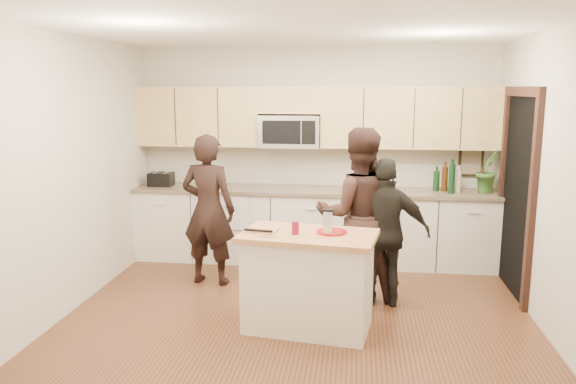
# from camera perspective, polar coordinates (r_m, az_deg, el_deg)

# --- Properties ---
(floor) EXTENTS (4.50, 4.50, 0.00)m
(floor) POSITION_cam_1_polar(r_m,az_deg,el_deg) (5.68, 1.13, -12.12)
(floor) COLOR brown
(floor) RESTS_ON ground
(room_shell) EXTENTS (4.52, 4.02, 2.71)m
(room_shell) POSITION_cam_1_polar(r_m,az_deg,el_deg) (5.26, 1.20, 5.56)
(room_shell) COLOR #B9B19E
(room_shell) RESTS_ON ground
(back_cabinetry) EXTENTS (4.50, 0.66, 0.94)m
(back_cabinetry) POSITION_cam_1_polar(r_m,az_deg,el_deg) (7.13, 2.57, -3.38)
(back_cabinetry) COLOR beige
(back_cabinetry) RESTS_ON ground
(upper_cabinetry) EXTENTS (4.50, 0.33, 0.75)m
(upper_cabinetry) POSITION_cam_1_polar(r_m,az_deg,el_deg) (7.07, 3.03, 7.75)
(upper_cabinetry) COLOR #D5B66D
(upper_cabinetry) RESTS_ON ground
(microwave) EXTENTS (0.76, 0.41, 0.40)m
(microwave) POSITION_cam_1_polar(r_m,az_deg,el_deg) (7.08, 0.20, 6.20)
(microwave) COLOR silver
(microwave) RESTS_ON ground
(doorway) EXTENTS (0.06, 1.25, 2.20)m
(doorway) POSITION_cam_1_polar(r_m,az_deg,el_deg) (6.42, 22.28, 0.53)
(doorway) COLOR black
(doorway) RESTS_ON ground
(framed_picture) EXTENTS (0.30, 0.03, 0.38)m
(framed_picture) POSITION_cam_1_polar(r_m,az_deg,el_deg) (7.39, 18.09, 2.98)
(framed_picture) COLOR black
(framed_picture) RESTS_ON ground
(dish_towel) EXTENTS (0.34, 0.60, 0.48)m
(dish_towel) POSITION_cam_1_polar(r_m,az_deg,el_deg) (7.01, -5.30, -0.89)
(dish_towel) COLOR white
(dish_towel) RESTS_ON ground
(island) EXTENTS (1.29, 0.87, 0.90)m
(island) POSITION_cam_1_polar(r_m,az_deg,el_deg) (5.19, 2.08, -8.98)
(island) COLOR beige
(island) RESTS_ON ground
(red_plate) EXTENTS (0.28, 0.28, 0.02)m
(red_plate) POSITION_cam_1_polar(r_m,az_deg,el_deg) (5.09, 4.45, -4.05)
(red_plate) COLOR maroon
(red_plate) RESTS_ON island
(box_grater) EXTENTS (0.09, 0.07, 0.21)m
(box_grater) POSITION_cam_1_polar(r_m,az_deg,el_deg) (4.99, 4.06, -2.93)
(box_grater) COLOR silver
(box_grater) RESTS_ON red_plate
(drink_glass) EXTENTS (0.07, 0.07, 0.11)m
(drink_glass) POSITION_cam_1_polar(r_m,az_deg,el_deg) (5.01, 0.75, -3.68)
(drink_glass) COLOR maroon
(drink_glass) RESTS_ON island
(cutting_board) EXTENTS (0.27, 0.23, 0.02)m
(cutting_board) POSITION_cam_1_polar(r_m,az_deg,el_deg) (5.12, -2.54, -3.94)
(cutting_board) COLOR #B47C4B
(cutting_board) RESTS_ON island
(tongs) EXTENTS (0.27, 0.07, 0.02)m
(tongs) POSITION_cam_1_polar(r_m,az_deg,el_deg) (5.05, -3.03, -3.93)
(tongs) COLOR black
(tongs) RESTS_ON cutting_board
(knife) EXTENTS (0.19, 0.05, 0.01)m
(knife) POSITION_cam_1_polar(r_m,az_deg,el_deg) (4.92, -2.22, -4.38)
(knife) COLOR silver
(knife) RESTS_ON cutting_board
(toaster) EXTENTS (0.30, 0.23, 0.17)m
(toaster) POSITION_cam_1_polar(r_m,az_deg,el_deg) (7.41, -12.77, 1.28)
(toaster) COLOR black
(toaster) RESTS_ON back_cabinetry
(bottle_cluster) EXTENTS (0.60, 0.24, 0.42)m
(bottle_cluster) POSITION_cam_1_polar(r_m,az_deg,el_deg) (7.06, 16.45, 1.38)
(bottle_cluster) COLOR black
(bottle_cluster) RESTS_ON back_cabinetry
(orchid) EXTENTS (0.38, 0.39, 0.55)m
(orchid) POSITION_cam_1_polar(r_m,az_deg,el_deg) (7.17, 19.63, 2.14)
(orchid) COLOR #3B6D2B
(orchid) RESTS_ON back_cabinetry
(woman_left) EXTENTS (0.67, 0.49, 1.70)m
(woman_left) POSITION_cam_1_polar(r_m,az_deg,el_deg) (6.31, -8.09, -1.80)
(woman_left) COLOR black
(woman_left) RESTS_ON ground
(woman_center) EXTENTS (0.96, 0.80, 1.80)m
(woman_center) POSITION_cam_1_polar(r_m,az_deg,el_deg) (5.82, 7.10, -2.32)
(woman_center) COLOR black
(woman_center) RESTS_ON ground
(woman_right) EXTENTS (0.89, 0.37, 1.51)m
(woman_right) POSITION_cam_1_polar(r_m,az_deg,el_deg) (5.73, 9.87, -4.08)
(woman_right) COLOR black
(woman_right) RESTS_ON ground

